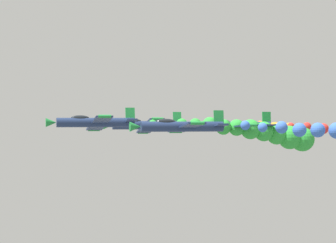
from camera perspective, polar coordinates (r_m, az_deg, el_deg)
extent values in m
cylinder|color=navy|center=(85.12, -5.66, -0.08)|extent=(1.27, 9.00, 1.27)
cone|color=#1E8438|center=(84.59, -9.09, -0.08)|extent=(1.21, 1.20, 1.21)
cube|color=navy|center=(85.16, -5.39, -0.14)|extent=(9.10, 1.90, 1.75)
cylinder|color=#1E8438|center=(80.68, -4.95, 0.40)|extent=(0.42, 1.40, 0.42)
cylinder|color=#1E8438|center=(89.66, -5.79, -0.64)|extent=(0.42, 1.40, 0.42)
cube|color=navy|center=(85.76, -3.01, -0.05)|extent=(3.78, 1.20, 0.83)
cube|color=#1E8438|center=(85.93, -2.96, 0.56)|extent=(0.41, 1.10, 1.60)
ellipsoid|color=black|center=(84.99, -6.87, 0.25)|extent=(0.91, 2.20, 0.83)
sphere|color=green|center=(86.29, -1.20, -0.17)|extent=(0.97, 0.97, 0.97)
sphere|color=green|center=(86.75, -0.07, -0.22)|extent=(1.06, 1.06, 1.06)
sphere|color=green|center=(87.05, 1.08, -0.22)|extent=(1.40, 1.40, 1.40)
sphere|color=green|center=(87.81, 2.14, -0.23)|extent=(1.47, 1.47, 1.47)
sphere|color=green|center=(88.13, 3.28, -0.22)|extent=(1.75, 1.75, 1.75)
sphere|color=green|center=(88.84, 4.33, -0.43)|extent=(1.89, 1.89, 1.89)
sphere|color=green|center=(89.58, 5.37, -0.48)|extent=(2.02, 2.02, 2.02)
sphere|color=green|center=(90.14, 6.44, -0.61)|extent=(2.45, 2.45, 2.45)
sphere|color=green|center=(90.82, 7.48, -0.77)|extent=(2.45, 2.45, 2.45)
sphere|color=green|center=(91.66, 8.46, -0.98)|extent=(2.60, 2.60, 2.60)
sphere|color=green|center=(92.40, 9.46, -1.22)|extent=(2.98, 2.98, 2.98)
sphere|color=green|center=(93.28, 10.42, -1.37)|extent=(3.06, 3.06, 3.06)
cylinder|color=navy|center=(78.25, 1.12, -0.40)|extent=(1.21, 9.00, 1.21)
cone|color=#1E8438|center=(77.13, -2.55, -0.41)|extent=(1.15, 1.20, 1.15)
cube|color=navy|center=(78.34, 1.41, -0.47)|extent=(9.17, 1.90, 1.15)
cylinder|color=#1E8438|center=(73.92, 2.31, -0.12)|extent=(0.40, 1.40, 0.40)
cylinder|color=#1E8438|center=(82.77, 0.60, -0.78)|extent=(0.40, 1.40, 0.40)
cube|color=navy|center=(79.34, 3.92, -0.36)|extent=(3.80, 1.20, 0.58)
cube|color=#1E8438|center=(79.47, 3.97, 0.30)|extent=(0.31, 1.10, 1.61)
ellipsoid|color=black|center=(77.87, -0.17, -0.04)|extent=(0.87, 2.20, 0.78)
sphere|color=blue|center=(80.18, 6.03, -0.30)|extent=(1.05, 1.05, 1.05)
sphere|color=blue|center=(80.96, 7.38, -0.46)|extent=(1.06, 1.06, 1.06)
sphere|color=blue|center=(81.33, 8.84, -0.45)|extent=(1.38, 1.38, 1.38)
sphere|color=blue|center=(82.00, 10.20, -0.65)|extent=(1.56, 1.56, 1.56)
sphere|color=blue|center=(82.57, 11.59, -0.66)|extent=(1.65, 1.65, 1.65)
cylinder|color=navy|center=(94.96, -1.65, -0.29)|extent=(1.30, 9.00, 1.30)
cone|color=#1E8438|center=(94.06, -4.70, -0.29)|extent=(1.23, 1.20, 1.23)
cube|color=navy|center=(95.02, -1.41, -0.35)|extent=(9.05, 1.90, 2.00)
cylinder|color=#1E8438|center=(90.61, -0.83, 0.21)|extent=(0.42, 1.40, 0.42)
cylinder|color=#1E8438|center=(99.45, -1.95, -0.86)|extent=(0.42, 1.40, 0.42)
cube|color=navy|center=(95.86, 0.69, -0.26)|extent=(3.76, 1.20, 0.93)
cube|color=#1E8438|center=(96.06, 0.72, 0.28)|extent=(0.45, 1.10, 1.60)
ellipsoid|color=black|center=(94.70, -2.73, 0.00)|extent=(0.92, 2.20, 0.84)
sphere|color=orange|center=(96.59, 2.49, -0.27)|extent=(0.90, 0.90, 0.90)
sphere|color=orange|center=(97.20, 3.69, -0.37)|extent=(1.08, 1.08, 1.08)
sphere|color=orange|center=(97.83, 4.87, -0.39)|extent=(1.30, 1.30, 1.30)
sphere|color=orange|center=(98.43, 6.06, -0.52)|extent=(1.56, 1.56, 1.56)
sphere|color=orange|center=(99.20, 7.20, -0.46)|extent=(1.79, 1.79, 1.79)
sphere|color=orange|center=(99.99, 8.33, -0.62)|extent=(2.01, 2.01, 2.01)
sphere|color=orange|center=(100.78, 9.45, -0.71)|extent=(2.19, 2.19, 2.19)
cylinder|color=navy|center=(89.95, 5.25, -0.36)|extent=(1.15, 9.00, 1.15)
cone|color=#1E8438|center=(88.46, 2.11, -0.36)|extent=(1.10, 1.20, 1.10)
cube|color=navy|center=(90.07, 5.49, -0.42)|extent=(9.20, 1.90, 0.65)
cylinder|color=#1E8438|center=(85.74, 6.48, -0.28)|extent=(0.38, 1.40, 0.38)
cylinder|color=#1E8438|center=(94.43, 4.59, -0.54)|extent=(0.38, 1.40, 0.38)
cube|color=navy|center=(91.30, 7.62, -0.32)|extent=(3.80, 1.20, 0.37)
cube|color=#1E8438|center=(91.38, 7.67, 0.25)|extent=(0.22, 1.10, 1.61)
ellipsoid|color=black|center=(89.41, 4.15, -0.04)|extent=(0.83, 2.20, 0.74)
sphere|color=red|center=(92.43, 9.55, -0.34)|extent=(0.85, 0.85, 0.85)
sphere|color=red|center=(93.62, 10.77, -0.38)|extent=(1.08, 1.08, 1.08)
sphere|color=red|center=(94.70, 12.00, -0.55)|extent=(1.37, 1.37, 1.37)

